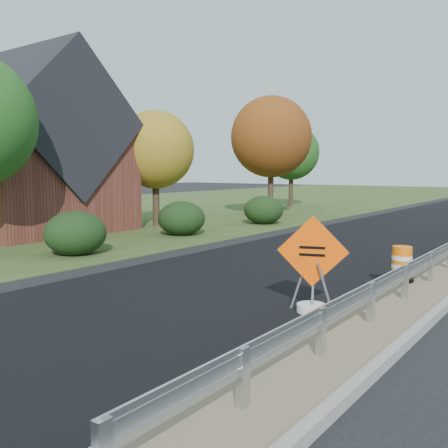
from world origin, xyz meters
The scene contains 11 objects.
grass_verge_near centered at (-24.00, 10.00, 0.01)m, with size 30.00×120.00×0.03m, color #2B471E.
milled_overlay centered at (-4.40, 10.00, 0.01)m, with size 7.20×120.00×0.01m, color black.
hedge_south centered at (-11.00, -6.00, 0.76)m, with size 2.09×2.09×1.52m, color black.
hedge_mid centered at (-11.50, 0.00, 0.76)m, with size 2.09×2.09×1.52m, color black.
hedge_north centered at (-11.00, 6.00, 0.76)m, with size 2.09×2.09×1.52m, color black.
tree_near_yellow centered at (-15.00, 2.00, 3.89)m, with size 3.96×3.96×5.88m.
tree_near_red centered at (-13.00, 10.00, 4.86)m, with size 4.95×4.95×7.35m.
tree_near_back centered at (-16.00, 18.00, 4.21)m, with size 4.29×4.29×6.37m.
brick_house centered at (-19.00, -3.00, 3.57)m, with size 9.40×7.07×8.54m.
caution_sign centered at (-1.44, -7.42, 0.51)m, with size 1.37×0.60×1.99m.
barrel_median_near centered at (-0.55, -4.45, 0.64)m, with size 0.58×0.58×0.85m.
Camera 1 is at (3.04, -16.46, 2.91)m, focal length 40.00 mm.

